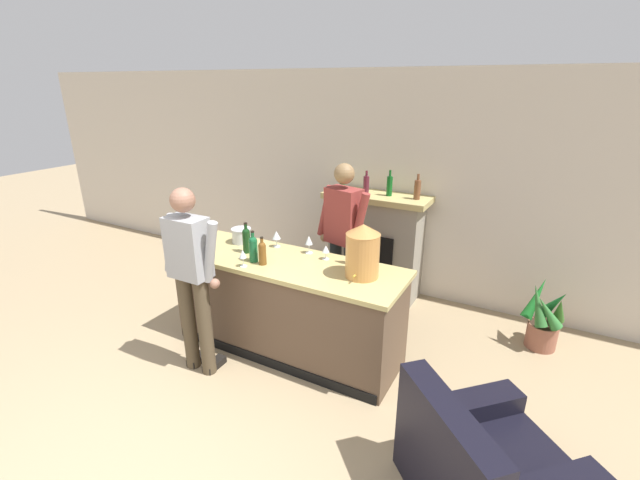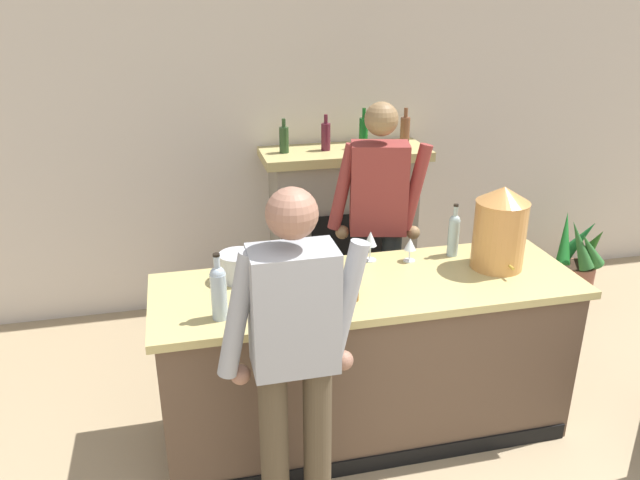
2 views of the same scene
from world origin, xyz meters
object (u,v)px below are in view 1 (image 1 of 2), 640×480
object	(u,v)px
armchair_black	(480,473)
wine_bottle_port_short	(246,239)
wine_bottle_merlot_tall	(253,248)
wine_bottle_riesling_slim	(354,250)
person_customer	(192,275)
wine_bottle_rose_blush	(262,252)
wine_glass_by_dispenser	(243,255)
copper_dispenser	(363,251)
person_bartender	(343,240)
wine_glass_front_right	(276,236)
wine_bottle_cabernet_heavy	(204,238)
potted_plant_corner	(544,320)
ice_bucket_steel	(241,235)
wine_glass_mid_counter	(309,241)
fireplace_stone	(375,244)
wine_glass_front_left	(326,250)

from	to	relation	value
armchair_black	wine_bottle_port_short	size ratio (longest dim) A/B	4.11
wine_bottle_merlot_tall	wine_bottle_port_short	bearing A→B (deg)	142.36
wine_bottle_riesling_slim	wine_bottle_merlot_tall	bearing A→B (deg)	-155.36
person_customer	wine_bottle_rose_blush	distance (m)	0.66
wine_glass_by_dispenser	copper_dispenser	bearing A→B (deg)	17.31
wine_bottle_merlot_tall	armchair_black	bearing A→B (deg)	-17.96
person_bartender	wine_bottle_port_short	bearing A→B (deg)	-136.96
person_customer	wine_glass_front_right	size ratio (longest dim) A/B	10.28
person_customer	wine_bottle_cabernet_heavy	size ratio (longest dim) A/B	5.16
potted_plant_corner	wine_bottle_merlot_tall	world-z (taller)	wine_bottle_merlot_tall
copper_dispenser	ice_bucket_steel	world-z (taller)	copper_dispenser
person_bartender	wine_bottle_rose_blush	world-z (taller)	person_bartender
wine_glass_mid_counter	fireplace_stone	bearing A→B (deg)	81.37
person_customer	wine_glass_front_right	xyz separation A→B (m)	(0.26, 0.95, 0.12)
ice_bucket_steel	wine_bottle_merlot_tall	distance (m)	0.55
wine_bottle_rose_blush	wine_glass_by_dispenser	size ratio (longest dim) A/B	1.65
wine_bottle_rose_blush	wine_glass_mid_counter	size ratio (longest dim) A/B	1.48
wine_glass_mid_counter	wine_glass_by_dispenser	world-z (taller)	wine_glass_mid_counter
wine_bottle_rose_blush	wine_glass_front_left	xyz separation A→B (m)	(0.46, 0.39, -0.02)
person_customer	wine_bottle_merlot_tall	size ratio (longest dim) A/B	5.81
wine_bottle_riesling_slim	ice_bucket_steel	bearing A→B (deg)	-178.10
fireplace_stone	copper_dispenser	bearing A→B (deg)	-73.02
person_customer	person_bartender	xyz separation A→B (m)	(0.82, 1.37, 0.03)
armchair_black	wine_glass_front_right	xyz separation A→B (m)	(-2.30, 1.16, 0.84)
person_customer	wine_glass_mid_counter	distance (m)	1.16
potted_plant_corner	wine_bottle_rose_blush	distance (m)	2.93
armchair_black	wine_bottle_merlot_tall	bearing A→B (deg)	162.04
person_bartender	wine_glass_front_left	xyz separation A→B (m)	(0.04, -0.47, 0.06)
wine_bottle_port_short	wine_bottle_riesling_slim	world-z (taller)	wine_bottle_riesling_slim
wine_bottle_merlot_tall	wine_glass_mid_counter	distance (m)	0.56
fireplace_stone	wine_glass_by_dispenser	distance (m)	2.03
armchair_black	wine_bottle_rose_blush	size ratio (longest dim) A/B	4.72
person_customer	wine_bottle_riesling_slim	distance (m)	1.48
wine_bottle_merlot_tall	wine_glass_front_left	world-z (taller)	wine_bottle_merlot_tall
copper_dispenser	wine_bottle_riesling_slim	bearing A→B (deg)	129.81
wine_bottle_port_short	wine_glass_front_right	bearing A→B (deg)	57.23
wine_bottle_riesling_slim	wine_glass_front_left	size ratio (longest dim) A/B	2.25
wine_bottle_port_short	wine_bottle_cabernet_heavy	xyz separation A→B (m)	(-0.36, -0.21, 0.01)
armchair_black	wine_glass_by_dispenser	bearing A→B (deg)	165.45
armchair_black	potted_plant_corner	size ratio (longest dim) A/B	1.77
wine_glass_front_left	person_customer	bearing A→B (deg)	-133.86
wine_bottle_rose_blush	wine_bottle_merlot_tall	world-z (taller)	wine_bottle_merlot_tall
fireplace_stone	person_customer	size ratio (longest dim) A/B	0.91
fireplace_stone	person_bartender	world-z (taller)	person_bartender
armchair_black	wine_bottle_rose_blush	xyz separation A→B (m)	(-2.16, 0.72, 0.84)
wine_bottle_cabernet_heavy	wine_glass_front_left	xyz separation A→B (m)	(1.14, 0.43, -0.05)
wine_bottle_riesling_slim	wine_glass_by_dispenser	size ratio (longest dim) A/B	1.95
wine_bottle_rose_blush	wine_glass_front_left	bearing A→B (deg)	40.06
fireplace_stone	wine_bottle_merlot_tall	size ratio (longest dim) A/B	5.31
wine_glass_mid_counter	ice_bucket_steel	bearing A→B (deg)	-174.03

